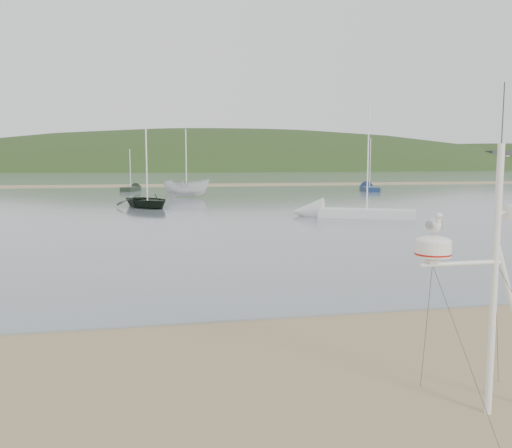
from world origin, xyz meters
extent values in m
plane|color=#917B54|center=(0.00, 0.00, 0.00)|extent=(560.00, 560.00, 0.00)
cube|color=slate|center=(0.00, 132.00, 0.02)|extent=(560.00, 256.00, 0.04)
cube|color=#917B54|center=(0.00, 70.00, 0.07)|extent=(560.00, 7.00, 0.07)
ellipsoid|color=#1F3415|center=(40.00, 235.00, -22.00)|extent=(400.00, 180.00, 80.00)
ellipsoid|color=#1F3415|center=(180.00, 235.00, -15.40)|extent=(300.00, 135.00, 56.00)
cube|color=white|center=(-36.00, 196.00, 4.00)|extent=(8.40, 6.30, 8.00)
cube|color=white|center=(-10.00, 196.00, 4.00)|extent=(8.40, 6.30, 8.00)
cube|color=white|center=(16.00, 196.00, 4.00)|extent=(8.40, 6.30, 8.00)
cube|color=white|center=(42.00, 196.00, 4.00)|extent=(8.40, 6.30, 8.00)
cube|color=white|center=(68.00, 196.00, 4.00)|extent=(8.40, 6.30, 8.00)
cube|color=white|center=(94.00, 196.00, 4.00)|extent=(8.40, 6.30, 8.00)
cube|color=white|center=(120.00, 196.00, 4.00)|extent=(8.40, 6.30, 8.00)
cube|color=white|center=(146.00, 196.00, 4.00)|extent=(8.40, 6.30, 8.00)
cylinder|color=white|center=(5.17, -0.80, 1.78)|extent=(0.09, 0.09, 3.56)
cylinder|color=white|center=(4.68, -0.80, 2.05)|extent=(1.16, 0.06, 0.06)
cylinder|color=#2D382D|center=(5.17, -0.80, 3.91)|extent=(0.01, 0.01, 0.80)
cube|color=white|center=(4.28, -0.80, 2.11)|extent=(0.14, 0.14, 0.08)
cylinder|color=white|center=(4.28, -0.80, 2.25)|extent=(0.44, 0.44, 0.20)
cylinder|color=#B5150C|center=(4.28, -0.80, 2.18)|extent=(0.45, 0.45, 0.02)
ellipsoid|color=white|center=(4.28, -0.80, 2.35)|extent=(0.44, 0.44, 0.12)
cube|color=white|center=(5.26, -0.80, 2.69)|extent=(0.18, 0.04, 0.04)
cylinder|color=tan|center=(4.26, -0.80, 2.44)|extent=(0.01, 0.01, 0.06)
cylinder|color=tan|center=(4.30, -0.80, 2.44)|extent=(0.01, 0.01, 0.06)
ellipsoid|color=white|center=(4.28, -0.80, 2.54)|extent=(0.15, 0.24, 0.18)
ellipsoid|color=#97989F|center=(4.22, -0.81, 2.55)|extent=(0.05, 0.19, 0.11)
ellipsoid|color=#97989F|center=(4.35, -0.81, 2.55)|extent=(0.05, 0.19, 0.11)
cone|color=white|center=(4.28, -0.67, 2.53)|extent=(0.08, 0.07, 0.08)
ellipsoid|color=white|center=(4.28, -0.89, 2.62)|extent=(0.07, 0.07, 0.10)
sphere|color=white|center=(4.28, -0.91, 2.67)|extent=(0.09, 0.09, 0.09)
cone|color=gold|center=(4.28, -0.95, 2.66)|extent=(0.02, 0.04, 0.02)
imported|color=black|center=(1.02, 32.91, 2.45)|extent=(3.54, 2.34, 4.82)
imported|color=silver|center=(4.70, 43.90, 2.24)|extent=(2.13, 2.10, 4.40)
cube|color=black|center=(-0.65, 55.94, 0.29)|extent=(2.32, 4.03, 0.50)
cone|color=black|center=(0.09, 58.29, 0.29)|extent=(1.57, 1.65, 1.23)
cylinder|color=white|center=(-0.65, 55.94, 2.65)|extent=(0.08, 0.08, 4.22)
cube|color=silver|center=(13.69, 23.03, 0.29)|extent=(5.79, 4.09, 0.50)
cone|color=silver|center=(10.49, 24.62, 0.29)|extent=(2.55, 2.47, 1.79)
cylinder|color=white|center=(13.69, 23.03, 3.61)|extent=(0.08, 0.08, 6.14)
cube|color=#15274A|center=(25.89, 50.59, 0.29)|extent=(2.79, 5.20, 0.50)
cone|color=#15274A|center=(26.69, 53.66, 0.29)|extent=(1.97, 2.08, 1.59)
cylinder|color=white|center=(25.89, 50.59, 3.27)|extent=(0.08, 0.08, 5.45)
camera|label=1|loc=(0.75, -6.89, 3.33)|focal=38.00mm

